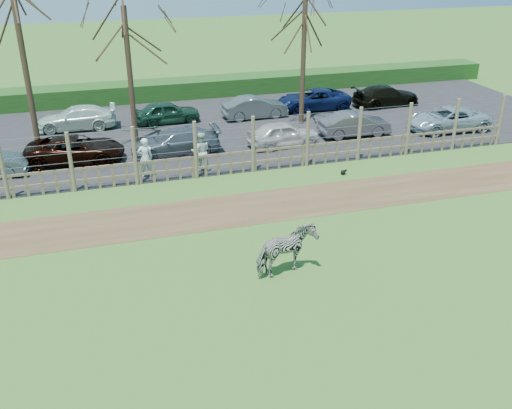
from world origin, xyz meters
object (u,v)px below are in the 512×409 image
object	(u,v)px
visitor_b	(201,152)
car_5	(355,124)
crow	(343,172)
car_13	(386,96)
zebra	(286,251)
car_6	(448,119)
tree_mid	(127,42)
tree_left	(19,33)
car_9	(76,118)
car_3	(176,142)
visitor_a	(145,158)
tree_right	(304,25)
car_2	(75,149)
car_11	(255,107)
car_4	(283,134)
car_12	(313,100)
car_10	(167,112)

from	to	relation	value
visitor_b	car_5	world-z (taller)	visitor_b
visitor_b	car_5	size ratio (longest dim) A/B	0.47
crow	car_13	xyz separation A→B (m)	(7.02, 9.36, 0.53)
zebra	car_6	world-z (taller)	zebra
tree_mid	visitor_b	bearing A→B (deg)	-63.78
visitor_b	car_13	distance (m)	14.70
car_13	tree_left	bearing A→B (deg)	96.70
tree_mid	car_9	distance (m)	5.83
car_3	car_5	xyz separation A→B (m)	(9.22, 0.11, 0.00)
tree_left	tree_mid	size ratio (longest dim) A/B	1.15
visitor_a	car_5	xyz separation A→B (m)	(10.88, 2.53, -0.26)
visitor_a	crow	world-z (taller)	visitor_a
tree_right	car_2	xyz separation A→B (m)	(-11.87, -2.64, -4.60)
crow	tree_mid	bearing A→B (deg)	139.60
visitor_b	car_11	size ratio (longest dim) A/B	0.47
tree_left	visitor_a	bearing A→B (deg)	-40.66
crow	car_4	world-z (taller)	car_4
zebra	car_13	xyz separation A→B (m)	(12.04, 16.20, -0.15)
zebra	car_3	bearing A→B (deg)	-9.83
tree_left	car_9	bearing A→B (deg)	66.33
car_4	car_6	size ratio (longest dim) A/B	0.82
tree_left	visitor_a	size ratio (longest dim) A/B	4.57
car_4	car_13	world-z (taller)	same
car_9	zebra	bearing A→B (deg)	22.74
zebra	car_2	world-z (taller)	zebra
car_9	car_12	bearing A→B (deg)	92.93
tree_mid	car_5	world-z (taller)	tree_mid
tree_mid	car_11	xyz separation A→B (m)	(6.86, 2.22, -4.23)
visitor_a	visitor_b	bearing A→B (deg)	178.97
zebra	car_3	distance (m)	11.46
car_6	car_11	world-z (taller)	same
car_3	car_5	size ratio (longest dim) A/B	1.14
car_2	car_10	size ratio (longest dim) A/B	1.23
visitor_a	crow	distance (m)	8.48
car_3	car_5	distance (m)	9.22
crow	car_3	bearing A→B (deg)	145.26
tree_left	car_12	bearing A→B (deg)	14.24
crow	car_2	distance (m)	12.02
tree_mid	car_3	bearing A→B (deg)	-55.98
car_5	car_13	size ratio (longest dim) A/B	0.88
tree_left	zebra	bearing A→B (deg)	-59.15
car_2	car_9	bearing A→B (deg)	6.38
car_6	car_12	world-z (taller)	same
tree_left	car_13	world-z (taller)	tree_left
car_13	car_3	bearing A→B (deg)	106.49
tree_left	car_2	bearing A→B (deg)	-35.02
car_11	car_3	bearing A→B (deg)	128.94
tree_mid	visitor_b	world-z (taller)	tree_mid
tree_right	car_2	distance (m)	13.00
car_4	car_5	world-z (taller)	same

